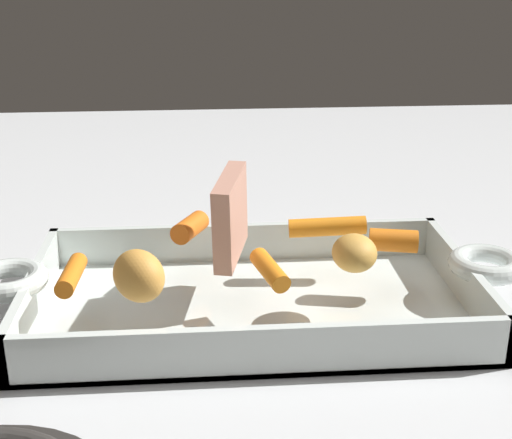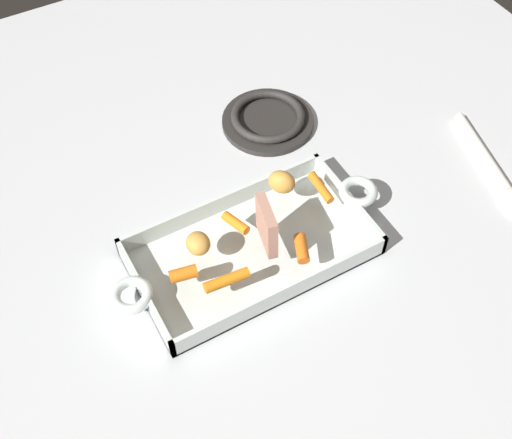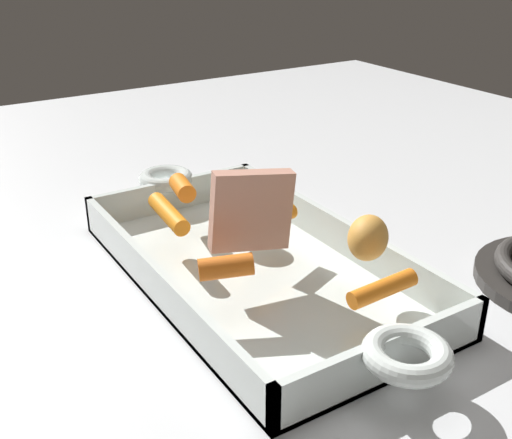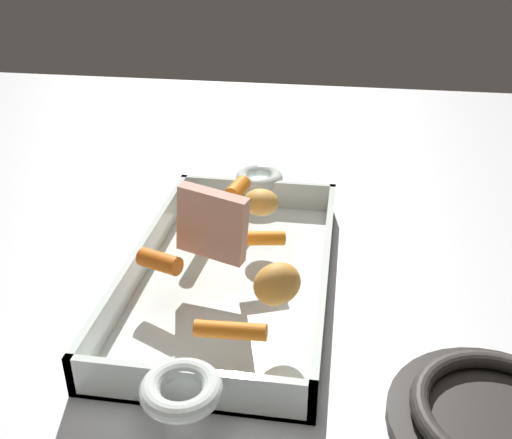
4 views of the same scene
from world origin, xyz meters
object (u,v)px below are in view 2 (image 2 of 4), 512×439
(baby_carrot_center_right, at_px, (236,223))
(baby_carrot_center_left, at_px, (302,248))
(potato_near_roast, at_px, (198,243))
(stove_burner_rear, at_px, (268,119))
(roasting_dish, at_px, (252,249))
(roast_slice_outer, at_px, (267,226))
(baby_carrot_southwest, at_px, (183,274))
(potato_golden_large, at_px, (282,182))
(baby_carrot_long, at_px, (321,187))
(baby_carrot_northeast, at_px, (227,280))
(serving_spoon, at_px, (494,170))

(baby_carrot_center_right, xyz_separation_m, baby_carrot_center_left, (-0.06, 0.09, 0.00))
(potato_near_roast, relative_size, stove_burner_rear, 0.24)
(roasting_dish, distance_m, stove_burner_rear, 0.30)
(roast_slice_outer, height_order, baby_carrot_center_right, roast_slice_outer)
(roasting_dish, xyz_separation_m, roast_slice_outer, (-0.02, 0.02, 0.07))
(baby_carrot_southwest, bearing_deg, potato_golden_large, -160.52)
(baby_carrot_southwest, bearing_deg, baby_carrot_long, -170.91)
(baby_carrot_center_left, xyz_separation_m, potato_golden_large, (-0.04, -0.12, 0.01))
(roasting_dish, distance_m, baby_carrot_center_left, 0.09)
(baby_carrot_center_right, bearing_deg, potato_near_roast, 9.08)
(baby_carrot_long, distance_m, stove_burner_rear, 0.23)
(baby_carrot_center_right, xyz_separation_m, potato_golden_large, (-0.10, -0.03, 0.01))
(roast_slice_outer, bearing_deg, baby_carrot_northeast, 24.04)
(serving_spoon, bearing_deg, stove_burner_rear, -122.53)
(potato_near_roast, height_order, stove_burner_rear, potato_near_roast)
(potato_near_roast, xyz_separation_m, stove_burner_rear, (-0.25, -0.23, -0.05))
(baby_carrot_center_right, relative_size, potato_near_roast, 1.18)
(baby_carrot_long, relative_size, stove_burner_rear, 0.35)
(baby_carrot_long, bearing_deg, baby_carrot_southwest, 9.09)
(baby_carrot_long, distance_m, serving_spoon, 0.33)
(baby_carrot_center_right, bearing_deg, roasting_dish, 109.50)
(baby_carrot_center_left, height_order, potato_golden_large, potato_golden_large)
(potato_golden_large, distance_m, serving_spoon, 0.39)
(baby_carrot_southwest, relative_size, potato_golden_large, 0.91)
(baby_carrot_center_right, height_order, stove_burner_rear, baby_carrot_center_right)
(serving_spoon, bearing_deg, baby_carrot_southwest, -80.09)
(baby_carrot_center_right, height_order, baby_carrot_long, same)
(baby_carrot_center_right, bearing_deg, baby_carrot_long, 178.65)
(potato_golden_large, xyz_separation_m, stove_burner_rear, (-0.08, -0.19, -0.05))
(stove_burner_rear, xyz_separation_m, serving_spoon, (-0.29, 0.31, -0.00))
(baby_carrot_southwest, xyz_separation_m, baby_carrot_center_left, (-0.18, 0.05, -0.00))
(roasting_dish, distance_m, potato_near_roast, 0.10)
(baby_carrot_center_right, xyz_separation_m, potato_near_roast, (0.07, 0.01, 0.01))
(baby_carrot_center_right, xyz_separation_m, baby_carrot_northeast, (0.06, 0.09, 0.00))
(roast_slice_outer, relative_size, serving_spoon, 0.30)
(roast_slice_outer, xyz_separation_m, potato_near_roast, (0.10, -0.04, -0.02))
(roast_slice_outer, distance_m, baby_carrot_center_left, 0.06)
(baby_carrot_center_right, height_order, potato_near_roast, potato_near_roast)
(roast_slice_outer, bearing_deg, baby_carrot_long, -161.45)
(baby_carrot_center_left, relative_size, stove_burner_rear, 0.26)
(baby_carrot_southwest, bearing_deg, roasting_dish, -172.88)
(roasting_dish, bearing_deg, baby_carrot_center_left, 130.90)
(baby_carrot_southwest, relative_size, stove_burner_rear, 0.24)
(roasting_dish, height_order, baby_carrot_southwest, baby_carrot_southwest)
(roasting_dish, relative_size, roast_slice_outer, 6.47)
(roast_slice_outer, distance_m, baby_carrot_northeast, 0.10)
(baby_carrot_southwest, distance_m, stove_burner_rear, 0.40)
(baby_carrot_center_left, distance_m, serving_spoon, 0.41)
(potato_near_roast, xyz_separation_m, serving_spoon, (-0.54, 0.08, -0.05))
(baby_carrot_center_right, xyz_separation_m, serving_spoon, (-0.47, 0.09, -0.05))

